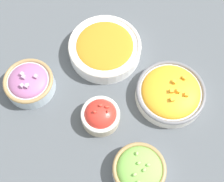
# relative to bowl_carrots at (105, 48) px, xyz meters

# --- Properties ---
(ground_plane) EXTENTS (3.00, 3.00, 0.00)m
(ground_plane) POSITION_rel_bowl_carrots_xyz_m (-0.11, 0.10, -0.03)
(ground_plane) COLOR #4C5156
(bowl_carrots) EXTENTS (0.23, 0.23, 0.06)m
(bowl_carrots) POSITION_rel_bowl_carrots_xyz_m (0.00, 0.00, 0.00)
(bowl_carrots) COLOR white
(bowl_carrots) RESTS_ON ground_plane
(bowl_cherry_tomatoes) EXTENTS (0.11, 0.11, 0.07)m
(bowl_cherry_tomatoes) POSITION_rel_bowl_carrots_xyz_m (-0.13, 0.18, 0.00)
(bowl_cherry_tomatoes) COLOR beige
(bowl_cherry_tomatoes) RESTS_ON ground_plane
(bowl_squash) EXTENTS (0.21, 0.21, 0.07)m
(bowl_squash) POSITION_rel_bowl_carrots_xyz_m (-0.25, -0.00, -0.00)
(bowl_squash) COLOR silver
(bowl_squash) RESTS_ON ground_plane
(bowl_lettuce) EXTENTS (0.14, 0.14, 0.07)m
(bowl_lettuce) POSITION_rel_bowl_carrots_xyz_m (-0.31, 0.23, -0.00)
(bowl_lettuce) COLOR white
(bowl_lettuce) RESTS_ON ground_plane
(bowl_red_onion) EXTENTS (0.15, 0.15, 0.08)m
(bowl_red_onion) POSITION_rel_bowl_carrots_xyz_m (0.10, 0.24, 0.00)
(bowl_red_onion) COLOR #B2C1CC
(bowl_red_onion) RESTS_ON ground_plane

